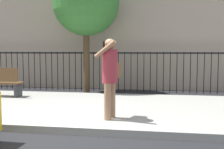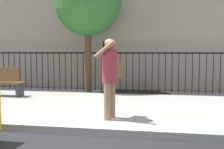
# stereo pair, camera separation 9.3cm
# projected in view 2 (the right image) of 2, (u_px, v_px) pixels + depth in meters

# --- Properties ---
(ground_plane) EXTENTS (60.00, 60.00, 0.00)m
(ground_plane) POSITION_uv_depth(u_px,v_px,m) (58.00, 134.00, 5.46)
(ground_plane) COLOR black
(sidewalk) EXTENTS (28.00, 4.40, 0.15)m
(sidewalk) POSITION_uv_depth(u_px,v_px,m) (87.00, 108.00, 7.62)
(sidewalk) COLOR #9E9B93
(sidewalk) RESTS_ON ground
(iron_fence) EXTENTS (12.03, 0.04, 1.60)m
(iron_fence) POSITION_uv_depth(u_px,v_px,m) (111.00, 66.00, 11.16)
(iron_fence) COLOR black
(iron_fence) RESTS_ON ground
(pedestrian_on_phone) EXTENTS (0.54, 0.72, 1.75)m
(pedestrian_on_phone) POSITION_uv_depth(u_px,v_px,m) (110.00, 73.00, 6.03)
(pedestrian_on_phone) COLOR #936B4C
(pedestrian_on_phone) RESTS_ON sidewalk
(street_tree_near) EXTENTS (2.56, 2.56, 4.76)m
(street_tree_near) POSITION_uv_depth(u_px,v_px,m) (88.00, 3.00, 10.52)
(street_tree_near) COLOR #4C3823
(street_tree_near) RESTS_ON ground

